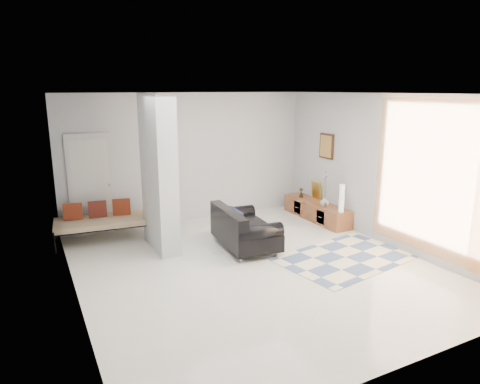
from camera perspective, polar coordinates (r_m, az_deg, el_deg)
name	(u,v)px	position (r m, az deg, el deg)	size (l,w,h in m)	color
floor	(255,267)	(7.19, 2.02, -9.97)	(6.00, 6.00, 0.00)	white
ceiling	(257,94)	(6.59, 2.23, 12.95)	(6.00, 6.00, 0.00)	white
wall_back	(189,158)	(9.44, -6.79, 4.53)	(6.00, 6.00, 0.00)	silver
wall_front	(406,245)	(4.48, 21.23, -6.56)	(6.00, 6.00, 0.00)	silver
wall_left	(70,206)	(5.96, -21.68, -1.71)	(6.00, 6.00, 0.00)	silver
wall_right	(385,170)	(8.42, 18.73, 2.79)	(6.00, 6.00, 0.00)	silver
partition_column	(159,173)	(7.79, -10.79, 2.46)	(0.35, 1.20, 2.80)	silver
hallway_door	(91,185)	(8.98, -19.29, 0.91)	(0.85, 0.06, 2.04)	beige
curtain	(434,179)	(7.61, 24.48, 1.58)	(2.55, 2.55, 0.00)	#F38F40
wall_art	(327,146)	(9.61, 11.47, 6.01)	(0.04, 0.45, 0.55)	#3D2210
media_console	(316,211)	(9.78, 10.15, -2.46)	(0.45, 1.95, 0.80)	brown
loveseat	(242,229)	(7.89, 0.32, -4.98)	(0.99, 1.56, 0.76)	silver
daybed	(107,219)	(8.69, -17.36, -3.52)	(2.04, 1.03, 0.77)	black
area_rug	(345,257)	(7.77, 13.87, -8.47)	(2.30, 1.53, 0.01)	beige
cylinder_lamp	(342,198)	(9.01, 13.41, -0.83)	(0.11, 0.11, 0.57)	silver
bronze_figurine	(301,193)	(10.09, 8.16, -0.09)	(0.11, 0.11, 0.22)	#312416
vase	(325,202)	(9.41, 11.21, -1.26)	(0.19, 0.19, 0.20)	silver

